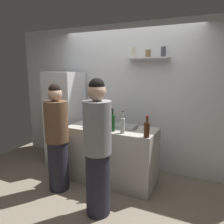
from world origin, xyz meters
TOP-DOWN VIEW (x-y plane):
  - ground_plane at (0.00, 0.00)m, footprint 5.28×5.28m
  - back_wall_assembly at (0.00, 1.25)m, footprint 4.80×0.32m
  - refrigerator at (-1.14, 0.85)m, footprint 0.60×0.61m
  - counter at (0.01, 0.53)m, footprint 1.40×0.63m
  - baking_pan at (0.21, 0.59)m, footprint 0.34×0.24m
  - utensil_holder at (-0.04, 0.34)m, footprint 0.10×0.10m
  - wine_bottle_pale_glass at (0.28, 0.32)m, footprint 0.07×0.07m
  - wine_bottle_dark_glass at (-0.31, 0.44)m, footprint 0.08×0.08m
  - wine_bottle_green_glass at (0.10, 0.35)m, footprint 0.08×0.08m
  - wine_bottle_amber_glass at (0.65, 0.27)m, footprint 0.08×0.08m
  - water_bottle_plastic at (-0.14, 0.45)m, footprint 0.08×0.08m
  - person_grey_hoodie at (0.21, -0.29)m, footprint 0.34×0.34m
  - person_brown_jacket at (-0.62, -0.04)m, footprint 0.34×0.34m

SIDE VIEW (x-z plane):
  - ground_plane at x=0.00m, z-range 0.00..0.00m
  - counter at x=0.01m, z-range 0.00..0.91m
  - person_brown_jacket at x=-0.62m, z-range -0.01..1.60m
  - person_grey_hoodie at x=0.21m, z-range -0.01..1.71m
  - refrigerator at x=-1.14m, z-range 0.00..1.76m
  - baking_pan at x=0.21m, z-range 0.91..0.96m
  - utensil_holder at x=-0.04m, z-range 0.86..1.08m
  - wine_bottle_amber_glass at x=0.65m, z-range 0.87..1.17m
  - water_bottle_plastic at x=-0.14m, z-range 0.89..1.16m
  - wine_bottle_pale_glass at x=0.28m, z-range 0.86..1.19m
  - wine_bottle_dark_glass at x=-0.31m, z-range 0.87..1.18m
  - wine_bottle_green_glass at x=0.10m, z-range 0.87..1.21m
  - back_wall_assembly at x=0.00m, z-range 0.00..2.60m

